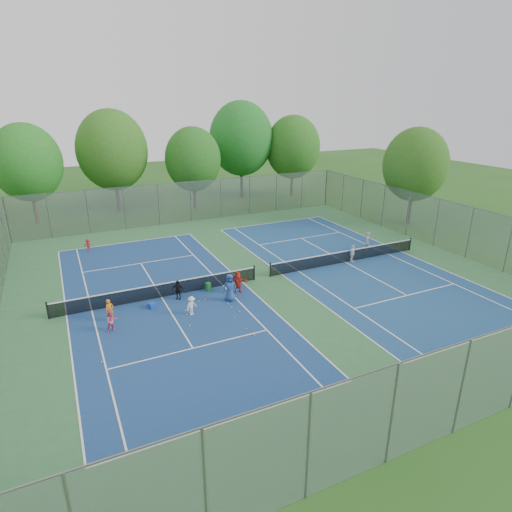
{
  "coord_description": "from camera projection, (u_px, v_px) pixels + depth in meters",
  "views": [
    {
      "loc": [
        -12.03,
        -24.22,
        11.72
      ],
      "look_at": [
        0.0,
        1.0,
        1.3
      ],
      "focal_mm": 30.0,
      "sensor_mm": 36.0,
      "label": 1
    }
  ],
  "objects": [
    {
      "name": "tennis_ball_2",
      "position": [
        239.0,
        312.0,
        24.75
      ],
      "size": [
        0.07,
        0.07,
        0.07
      ],
      "primitive_type": "sphere",
      "color": "yellow",
      "rests_on": "ground"
    },
    {
      "name": "ball_crate",
      "position": [
        152.0,
        305.0,
        25.24
      ],
      "size": [
        0.5,
        0.5,
        0.33
      ],
      "primitive_type": "cube",
      "rotation": [
        0.0,
        0.0,
        0.37
      ],
      "color": "#1839B5",
      "rests_on": "ground"
    },
    {
      "name": "tree_nl",
      "position": [
        112.0,
        150.0,
        44.18
      ],
      "size": [
        7.2,
        7.2,
        10.69
      ],
      "color": "#443326",
      "rests_on": "ground"
    },
    {
      "name": "tree_ne",
      "position": [
        293.0,
        147.0,
        52.0
      ],
      "size": [
        6.6,
        6.6,
        9.77
      ],
      "color": "#443326",
      "rests_on": "ground"
    },
    {
      "name": "student_f",
      "position": [
        238.0,
        282.0,
        27.01
      ],
      "size": [
        1.35,
        0.53,
        1.43
      ],
      "primitive_type": "imported",
      "rotation": [
        0.0,
        0.0,
        -0.09
      ],
      "color": "red",
      "rests_on": "ground"
    },
    {
      "name": "net_right",
      "position": [
        346.0,
        257.0,
        32.1
      ],
      "size": [
        12.87,
        0.1,
        0.91
      ],
      "primitive_type": "cube",
      "color": "black",
      "rests_on": "ground"
    },
    {
      "name": "tennis_ball_11",
      "position": [
        254.0,
        335.0,
        22.32
      ],
      "size": [
        0.07,
        0.07,
        0.07
      ],
      "primitive_type": "sphere",
      "color": "yellow",
      "rests_on": "ground"
    },
    {
      "name": "tennis_ball_0",
      "position": [
        102.0,
        362.0,
        20.06
      ],
      "size": [
        0.07,
        0.07,
        0.07
      ],
      "primitive_type": "sphere",
      "color": "#CED331",
      "rests_on": "ground"
    },
    {
      "name": "fence_east",
      "position": [
        436.0,
        223.0,
        35.19
      ],
      "size": [
        0.1,
        32.0,
        4.0
      ],
      "primitive_type": "cube",
      "rotation": [
        0.0,
        0.0,
        1.57
      ],
      "color": "gray",
      "rests_on": "ground"
    },
    {
      "name": "court_right",
      "position": [
        345.0,
        262.0,
        32.25
      ],
      "size": [
        10.97,
        23.77,
        0.01
      ],
      "primitive_type": "cube",
      "color": "navy",
      "rests_on": "court_pad"
    },
    {
      "name": "tennis_ball_9",
      "position": [
        228.0,
        304.0,
        25.69
      ],
      "size": [
        0.07,
        0.07,
        0.07
      ],
      "primitive_type": "sphere",
      "color": "#BDD230",
      "rests_on": "ground"
    },
    {
      "name": "student_c",
      "position": [
        192.0,
        306.0,
        24.33
      ],
      "size": [
        0.85,
        0.71,
        1.14
      ],
      "primitive_type": "imported",
      "rotation": [
        0.0,
        0.0,
        0.48
      ],
      "color": "silver",
      "rests_on": "ground"
    },
    {
      "name": "tree_nr",
      "position": [
        241.0,
        139.0,
        50.9
      ],
      "size": [
        7.6,
        7.6,
        11.42
      ],
      "color": "#443326",
      "rests_on": "ground"
    },
    {
      "name": "tennis_ball_7",
      "position": [
        231.0,
        308.0,
        25.26
      ],
      "size": [
        0.07,
        0.07,
        0.07
      ],
      "primitive_type": "sphere",
      "color": "#C8E535",
      "rests_on": "ground"
    },
    {
      "name": "court_pad",
      "position": [
        262.0,
        278.0,
        29.43
      ],
      "size": [
        32.0,
        32.0,
        0.01
      ],
      "primitive_type": "cube",
      "color": "#306639",
      "rests_on": "ground"
    },
    {
      "name": "tennis_ball_10",
      "position": [
        187.0,
        315.0,
        24.4
      ],
      "size": [
        0.07,
        0.07,
        0.07
      ],
      "primitive_type": "sphere",
      "color": "#C9DB33",
      "rests_on": "ground"
    },
    {
      "name": "tree_side_e",
      "position": [
        415.0,
        165.0,
        40.17
      ],
      "size": [
        6.0,
        6.0,
        9.2
      ],
      "color": "#443326",
      "rests_on": "ground"
    },
    {
      "name": "ground",
      "position": [
        262.0,
        278.0,
        29.43
      ],
      "size": [
        120.0,
        120.0,
        0.0
      ],
      "primitive_type": "plane",
      "color": "#24541A",
      "rests_on": "ground"
    },
    {
      "name": "tennis_ball_3",
      "position": [
        185.0,
        311.0,
        24.85
      ],
      "size": [
        0.07,
        0.07,
        0.07
      ],
      "primitive_type": "sphere",
      "color": "yellow",
      "rests_on": "ground"
    },
    {
      "name": "instructor",
      "position": [
        367.0,
        241.0,
        34.54
      ],
      "size": [
        0.67,
        0.63,
        1.54
      ],
      "primitive_type": "imported",
      "rotation": [
        0.0,
        0.0,
        3.79
      ],
      "color": "#97979A",
      "rests_on": "ground"
    },
    {
      "name": "teen_court_b",
      "position": [
        352.0,
        254.0,
        32.11
      ],
      "size": [
        0.85,
        0.69,
        1.35
      ],
      "primitive_type": "imported",
      "rotation": [
        0.0,
        0.0,
        0.54
      ],
      "color": "white",
      "rests_on": "ground"
    },
    {
      "name": "net_left",
      "position": [
        161.0,
        291.0,
        26.45
      ],
      "size": [
        12.87,
        0.1,
        0.91
      ],
      "primitive_type": "cube",
      "color": "black",
      "rests_on": "ground"
    },
    {
      "name": "student_d",
      "position": [
        178.0,
        290.0,
        26.2
      ],
      "size": [
        0.78,
        0.65,
        1.25
      ],
      "primitive_type": "imported",
      "rotation": [
        0.0,
        0.0,
        -0.56
      ],
      "color": "black",
      "rests_on": "ground"
    },
    {
      "name": "student_a",
      "position": [
        110.0,
        310.0,
        23.63
      ],
      "size": [
        0.56,
        0.47,
        1.3
      ],
      "primitive_type": "imported",
      "rotation": [
        0.0,
        0.0,
        0.41
      ],
      "color": "orange",
      "rests_on": "ground"
    },
    {
      "name": "ball_hopper",
      "position": [
        208.0,
        287.0,
        27.45
      ],
      "size": [
        0.36,
        0.36,
        0.56
      ],
      "primitive_type": "cube",
      "rotation": [
        0.0,
        0.0,
        0.31
      ],
      "color": "#217C29",
      "rests_on": "ground"
    },
    {
      "name": "student_b",
      "position": [
        112.0,
        321.0,
        22.57
      ],
      "size": [
        0.69,
        0.59,
        1.23
      ],
      "primitive_type": "imported",
      "rotation": [
        0.0,
        0.0,
        0.22
      ],
      "color": "#D3527A",
      "rests_on": "ground"
    },
    {
      "name": "child_far_baseline",
      "position": [
        88.0,
        245.0,
        34.42
      ],
      "size": [
        0.78,
        0.61,
        1.06
      ],
      "primitive_type": "imported",
      "rotation": [
        0.0,
        0.0,
        2.79
      ],
      "color": "red",
      "rests_on": "ground"
    },
    {
      "name": "fence_south",
      "position": [
        461.0,
        388.0,
        15.2
      ],
      "size": [
        32.0,
        0.1,
        4.0
      ],
      "primitive_type": "cube",
      "color": "gray",
      "rests_on": "ground"
    },
    {
      "name": "fence_north",
      "position": [
        191.0,
        202.0,
        42.27
      ],
      "size": [
        32.0,
        0.1,
        4.0
      ],
      "primitive_type": "cube",
      "color": "gray",
      "rests_on": "ground"
    },
    {
      "name": "tennis_ball_8",
      "position": [
        190.0,
        326.0,
        23.25
      ],
      "size": [
        0.07,
        0.07,
        0.07
      ],
      "primitive_type": "sphere",
      "color": "#E9F238",
      "rests_on": "ground"
    },
    {
      "name": "tennis_ball_4",
      "position": [
        235.0,
        318.0,
        24.12
      ],
      "size": [
        0.07,
        0.07,
        0.07
      ],
      "primitive_type": "sphere",
      "color": "gold",
      "rests_on": "ground"
    },
    {
      "name": "court_left",
      "position": [
        162.0,
        297.0,
        26.61
      ],
      "size": [
        10.97,
        23.77,
        0.01
      ],
      "primitive_type": "cube",
      "color": "navy",
      "rests_on": "court_pad"
    },
    {
      "name": "tree_nw",
      "position": [
        27.0,
        163.0,
        40.33
      ],
      "size": [
        6.4,
        6.4,
        9.58
      ],
      "color": "#443326",
      "rests_on": "ground"
    },
    {
      "name": "tennis_ball_1",
      "position": [
        199.0,
        301.0,
        26.05
      ],
      "size": [
        0.07,
        0.07,
        0.07
      ],
      "primitive_type": "sphere",
      "color": "#D0EF37",
      "rests_on": "ground"
    },
    {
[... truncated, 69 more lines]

